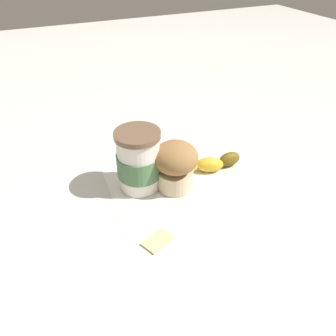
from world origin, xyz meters
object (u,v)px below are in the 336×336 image
at_px(banana, 209,163).
at_px(sugar_packet, 158,240).
at_px(coffee_cup, 139,161).
at_px(muffin, 175,164).

relative_size(banana, sugar_packet, 2.94).
bearing_deg(coffee_cup, muffin, -27.08).
bearing_deg(coffee_cup, banana, -3.06).
bearing_deg(muffin, coffee_cup, 152.92).
relative_size(coffee_cup, muffin, 1.23).
relative_size(coffee_cup, sugar_packet, 2.48).
bearing_deg(coffee_cup, sugar_packet, -99.34).
bearing_deg(banana, coffee_cup, 176.94).
bearing_deg(sugar_packet, banana, 38.54).
distance_m(muffin, banana, 0.10).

